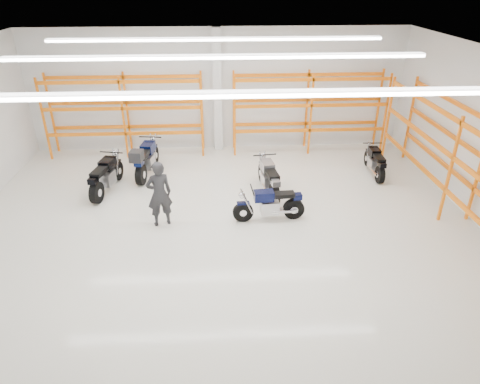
{
  "coord_description": "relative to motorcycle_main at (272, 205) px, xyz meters",
  "views": [
    {
      "loc": [
        -0.06,
        -9.97,
        6.19
      ],
      "look_at": [
        0.53,
        0.5,
        0.78
      ],
      "focal_mm": 32.0,
      "sensor_mm": 36.0,
      "label": 1
    }
  ],
  "objects": [
    {
      "name": "ground",
      "position": [
        -1.41,
        -0.28,
        -0.46
      ],
      "size": [
        14.0,
        14.0,
        0.0
      ],
      "primitive_type": "plane",
      "color": "silver",
      "rests_on": "ground"
    },
    {
      "name": "room_shell",
      "position": [
        -1.41,
        -0.26,
        2.82
      ],
      "size": [
        14.02,
        12.02,
        4.51
      ],
      "color": "silver",
      "rests_on": "ground"
    },
    {
      "name": "motorcycle_main",
      "position": [
        0.0,
        0.0,
        0.0
      ],
      "size": [
        2.01,
        0.67,
        0.99
      ],
      "color": "black",
      "rests_on": "ground"
    },
    {
      "name": "motorcycle_back_a",
      "position": [
        -4.97,
        1.96,
        0.06
      ],
      "size": [
        0.86,
        2.25,
        1.11
      ],
      "color": "black",
      "rests_on": "ground"
    },
    {
      "name": "motorcycle_back_b",
      "position": [
        -3.88,
        3.07,
        0.14
      ],
      "size": [
        0.83,
        2.45,
        1.26
      ],
      "color": "black",
      "rests_on": "ground"
    },
    {
      "name": "motorcycle_back_c",
      "position": [
        0.09,
        1.54,
        0.05
      ],
      "size": [
        0.73,
        2.22,
        1.09
      ],
      "color": "black",
      "rests_on": "ground"
    },
    {
      "name": "motorcycle_back_d",
      "position": [
        3.84,
        2.75,
        -0.01
      ],
      "size": [
        0.65,
        1.97,
        0.97
      ],
      "color": "black",
      "rests_on": "ground"
    },
    {
      "name": "standing_man",
      "position": [
        -3.05,
        -0.07,
        0.47
      ],
      "size": [
        0.79,
        0.64,
        1.86
      ],
      "primitive_type": "imported",
      "rotation": [
        0.0,
        0.0,
        3.47
      ],
      "color": "black",
      "rests_on": "ground"
    },
    {
      "name": "structural_column",
      "position": [
        -1.41,
        5.54,
        1.79
      ],
      "size": [
        0.32,
        0.32,
        4.5
      ],
      "primitive_type": "cube",
      "color": "white",
      "rests_on": "ground"
    },
    {
      "name": "pallet_racking_back_left",
      "position": [
        -4.81,
        5.2,
        1.32
      ],
      "size": [
        5.67,
        0.87,
        3.0
      ],
      "color": "orange",
      "rests_on": "ground"
    },
    {
      "name": "pallet_racking_back_right",
      "position": [
        1.99,
        5.2,
        1.32
      ],
      "size": [
        5.67,
        0.87,
        3.0
      ],
      "color": "orange",
      "rests_on": "ground"
    },
    {
      "name": "pallet_racking_side",
      "position": [
        5.07,
        -0.28,
        1.35
      ],
      "size": [
        0.87,
        9.07,
        3.0
      ],
      "color": "orange",
      "rests_on": "ground"
    }
  ]
}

